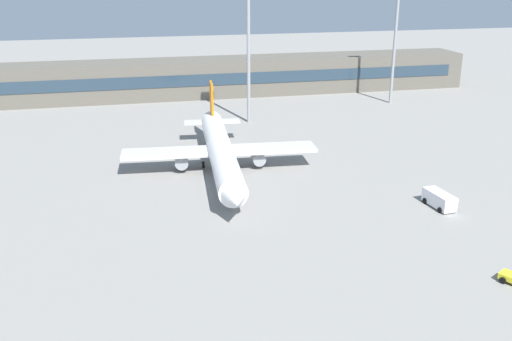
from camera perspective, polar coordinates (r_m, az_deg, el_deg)
name	(u,v)px	position (r m, az deg, el deg)	size (l,w,h in m)	color
ground_plane	(208,194)	(82.37, -4.79, -2.34)	(400.00, 400.00, 0.00)	gray
terminal_building	(167,79)	(145.38, -8.86, 8.97)	(155.21, 12.13, 9.00)	#5B564C
airplane_mid	(221,151)	(90.13, -3.53, 1.90)	(31.10, 44.49, 10.99)	white
service_van_white	(439,199)	(81.14, 17.74, -2.75)	(2.73, 5.38, 2.08)	white
floodlight_tower_west	(248,40)	(117.47, -0.75, 12.80)	(3.20, 0.80, 29.47)	gray
floodlight_tower_east	(395,34)	(139.21, 13.68, 13.02)	(3.20, 0.80, 28.05)	gray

